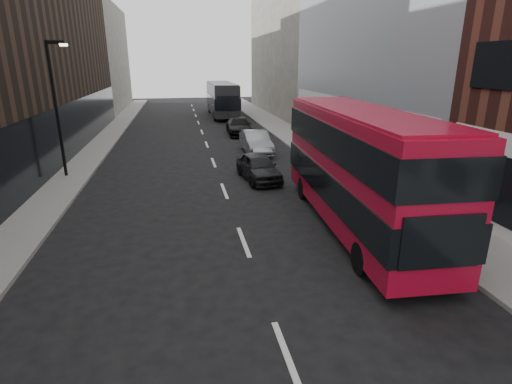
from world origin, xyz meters
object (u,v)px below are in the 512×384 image
red_bus (358,164)px  car_a (258,167)px  car_b (256,142)px  car_c (239,126)px  street_lamp (57,101)px  grey_bus (222,98)px

red_bus → car_a: red_bus is taller
car_b → car_c: (-0.01, 7.77, -0.04)m
street_lamp → grey_bus: street_lamp is taller
grey_bus → car_c: size_ratio=2.35×
grey_bus → street_lamp: bearing=-114.2°
street_lamp → grey_bus: size_ratio=0.59×
red_bus → car_a: size_ratio=2.69×
street_lamp → car_c: size_ratio=1.38×
red_bus → car_c: size_ratio=2.23×
red_bus → car_a: (-2.37, 7.09, -1.79)m
car_b → car_a: bearing=-100.3°
car_b → street_lamp: bearing=-160.1°
street_lamp → car_c: 16.93m
car_a → car_c: 14.41m
red_bus → grey_bus: size_ratio=0.95×
grey_bus → car_a: (-1.04, -27.35, -1.34)m
street_lamp → car_c: bearing=46.6°
grey_bus → car_a: size_ratio=2.83×
red_bus → car_b: red_bus is taller
street_lamp → grey_bus: bearing=65.7°
grey_bus → car_b: bearing=-89.6°
car_a → car_c: car_c is taller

